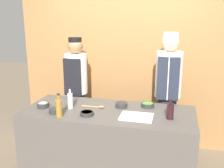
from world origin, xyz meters
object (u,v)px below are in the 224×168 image
(cutting_board, at_px, (136,117))
(chef_right, at_px, (168,93))
(sauce_bowl_red, at_px, (56,110))
(wooden_spoon, at_px, (96,107))
(bottle_vinegar, at_px, (59,108))
(sauce_bowl_white, at_px, (43,105))
(bottle_clear, at_px, (70,100))
(sauce_bowl_green, at_px, (148,105))
(chef_left, at_px, (77,89))
(bottle_wine, at_px, (170,111))
(sauce_bowl_brown, at_px, (87,113))
(sauce_bowl_orange, at_px, (121,105))

(cutting_board, bearing_deg, chef_right, 68.85)
(sauce_bowl_red, xyz_separation_m, wooden_spoon, (0.40, 0.27, -0.02))
(bottle_vinegar, bearing_deg, sauce_bowl_white, 144.65)
(bottle_vinegar, relative_size, chef_right, 0.15)
(bottle_clear, height_order, wooden_spoon, bottle_clear)
(sauce_bowl_white, height_order, cutting_board, sauce_bowl_white)
(sauce_bowl_green, relative_size, wooden_spoon, 0.57)
(sauce_bowl_green, distance_m, cutting_board, 0.38)
(bottle_vinegar, relative_size, chef_left, 0.16)
(bottle_clear, bearing_deg, chef_right, 30.96)
(sauce_bowl_white, bearing_deg, bottle_clear, 9.71)
(sauce_bowl_red, height_order, bottle_vinegar, bottle_vinegar)
(bottle_wine, height_order, wooden_spoon, bottle_wine)
(bottle_wine, bearing_deg, sauce_bowl_red, -174.19)
(sauce_bowl_brown, xyz_separation_m, bottle_vinegar, (-0.28, -0.11, 0.08))
(chef_right, bearing_deg, wooden_spoon, -144.69)
(sauce_bowl_orange, distance_m, bottle_clear, 0.62)
(chef_left, bearing_deg, chef_right, -0.00)
(sauce_bowl_green, xyz_separation_m, wooden_spoon, (-0.59, -0.18, -0.01))
(sauce_bowl_brown, xyz_separation_m, sauce_bowl_red, (-0.37, -0.01, 0.01))
(bottle_clear, relative_size, wooden_spoon, 0.92)
(sauce_bowl_orange, bearing_deg, cutting_board, -51.30)
(wooden_spoon, bearing_deg, sauce_bowl_white, -166.83)
(sauce_bowl_green, height_order, sauce_bowl_white, sauce_bowl_white)
(bottle_wine, bearing_deg, bottle_vinegar, -168.98)
(sauce_bowl_red, relative_size, sauce_bowl_white, 1.10)
(sauce_bowl_white, distance_m, chef_left, 0.74)
(sauce_bowl_white, xyz_separation_m, chef_right, (1.44, 0.72, 0.05))
(sauce_bowl_white, xyz_separation_m, bottle_clear, (0.33, 0.06, 0.07))
(sauce_bowl_brown, relative_size, chef_right, 0.09)
(cutting_board, bearing_deg, sauce_bowl_green, 78.11)
(sauce_bowl_red, relative_size, sauce_bowl_orange, 1.05)
(chef_left, bearing_deg, sauce_bowl_brown, -61.82)
(bottle_wine, distance_m, wooden_spoon, 0.88)
(sauce_bowl_red, relative_size, cutting_board, 0.43)
(sauce_bowl_orange, relative_size, bottle_clear, 0.56)
(sauce_bowl_red, distance_m, bottle_clear, 0.22)
(bottle_wine, relative_size, wooden_spoon, 0.80)
(sauce_bowl_white, bearing_deg, cutting_board, -2.35)
(bottle_wine, relative_size, chef_left, 0.13)
(sauce_bowl_red, distance_m, chef_right, 1.49)
(cutting_board, distance_m, bottle_clear, 0.83)
(sauce_bowl_green, relative_size, cutting_board, 0.45)
(sauce_bowl_red, distance_m, sauce_bowl_white, 0.26)
(bottle_clear, height_order, chef_right, chef_right)
(sauce_bowl_orange, height_order, bottle_wine, bottle_wine)
(bottle_wine, height_order, chef_left, chef_left)
(cutting_board, height_order, bottle_vinegar, bottle_vinegar)
(sauce_bowl_green, bearing_deg, wooden_spoon, -163.48)
(cutting_board, height_order, chef_left, chef_left)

